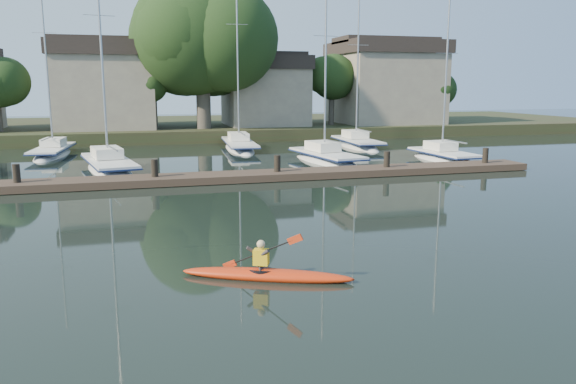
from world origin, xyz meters
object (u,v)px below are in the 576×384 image
object	(u,v)px
sailboat_5	(53,158)
sailboat_6	(239,151)
kayak	(266,272)
sailboat_3	(326,165)
sailboat_7	(357,150)
dock	(218,177)
sailboat_4	(443,163)
sailboat_1	(109,174)

from	to	relation	value
sailboat_5	sailboat_6	size ratio (longest dim) A/B	0.90
kayak	sailboat_3	size ratio (longest dim) A/B	0.32
kayak	sailboat_7	distance (m)	30.12
sailboat_5	sailboat_7	distance (m)	21.69
dock	sailboat_3	xyz separation A→B (m)	(7.44, 5.25, -0.40)
kayak	sailboat_5	world-z (taller)	sailboat_5
sailboat_5	sailboat_7	bearing A→B (deg)	2.96
sailboat_3	sailboat_5	distance (m)	18.46
sailboat_3	sailboat_5	xyz separation A→B (m)	(-16.59, 8.11, 0.02)
dock	sailboat_5	xyz separation A→B (m)	(-9.15, 13.35, -0.38)
sailboat_4	sailboat_6	distance (m)	14.80
sailboat_3	sailboat_5	size ratio (longest dim) A/B	0.95
dock	sailboat_4	distance (m)	15.30
sailboat_4	sailboat_5	world-z (taller)	sailboat_5
kayak	sailboat_4	xyz separation A→B (m)	(15.75, 18.27, -0.35)
sailboat_4	sailboat_6	bearing A→B (deg)	136.10
sailboat_3	sailboat_6	size ratio (longest dim) A/B	0.85
sailboat_3	sailboat_7	xyz separation A→B (m)	(5.09, 7.39, -0.00)
sailboat_3	sailboat_4	world-z (taller)	sailboat_3
sailboat_5	sailboat_7	xyz separation A→B (m)	(21.68, -0.72, -0.02)
sailboat_3	sailboat_7	world-z (taller)	sailboat_7
kayak	sailboat_5	size ratio (longest dim) A/B	0.30
sailboat_6	sailboat_7	bearing A→B (deg)	-3.22
sailboat_3	sailboat_6	distance (m)	9.31
kayak	sailboat_4	bearing A→B (deg)	73.28
sailboat_1	sailboat_5	bearing A→B (deg)	104.71
sailboat_6	sailboat_4	bearing A→B (deg)	-37.34
sailboat_1	sailboat_6	xyz separation A→B (m)	(8.92, 8.51, 0.02)
sailboat_6	sailboat_3	bearing A→B (deg)	-62.04
dock	sailboat_5	bearing A→B (deg)	124.41
sailboat_4	sailboat_6	xyz separation A→B (m)	(-11.12, 9.77, 0.01)
dock	sailboat_7	bearing A→B (deg)	45.24
dock	sailboat_4	world-z (taller)	sailboat_4
kayak	sailboat_6	distance (m)	28.42
sailboat_5	sailboat_7	size ratio (longest dim) A/B	1.05
sailboat_4	sailboat_1	bearing A→B (deg)	173.82
sailboat_1	sailboat_3	size ratio (longest dim) A/B	1.10
sailboat_1	sailboat_7	bearing A→B (deg)	11.70
kayak	sailboat_1	size ratio (longest dim) A/B	0.29
sailboat_5	sailboat_6	bearing A→B (deg)	6.65
kayak	sailboat_5	distance (m)	28.82
kayak	sailboat_4	world-z (taller)	sailboat_4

